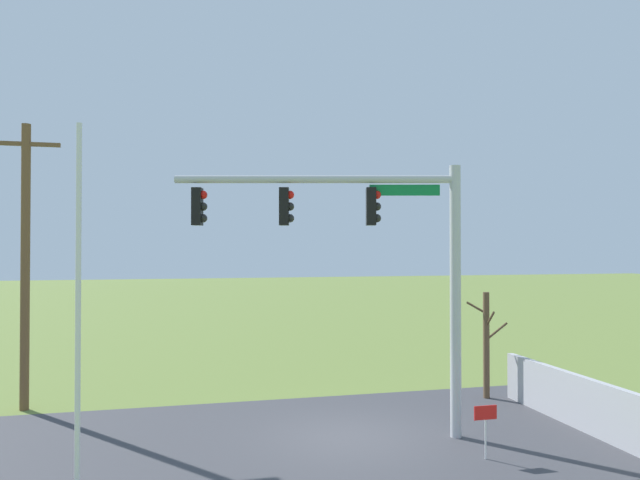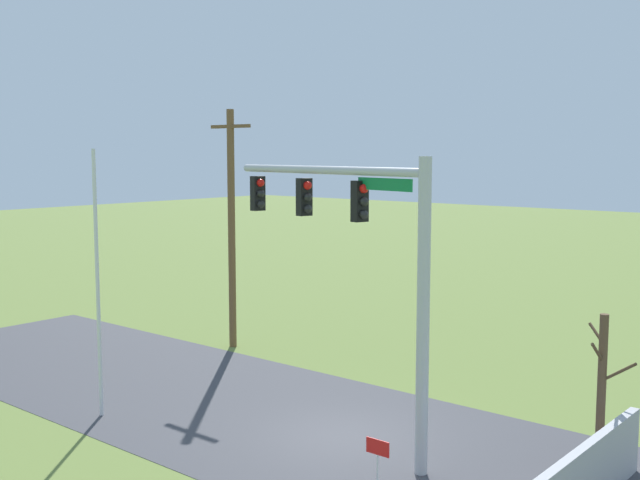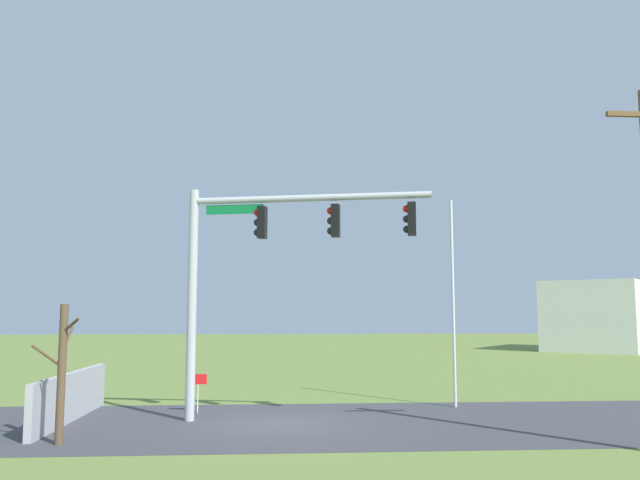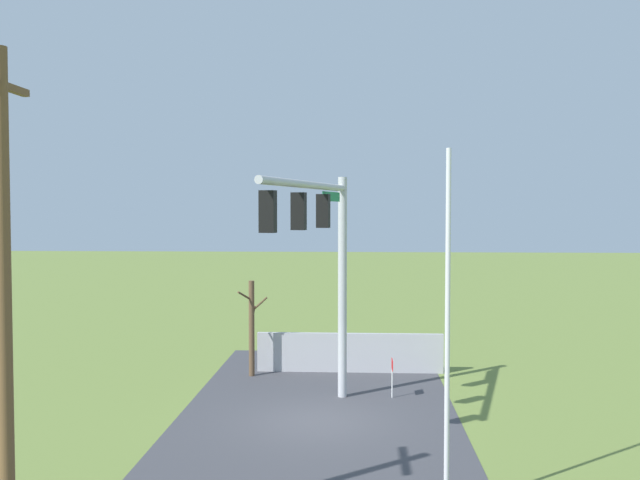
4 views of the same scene
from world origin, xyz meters
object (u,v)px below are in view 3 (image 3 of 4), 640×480
Objects in this scene: flagpole at (453,302)px; distant_building at (599,316)px; open_sign at (198,384)px; signal_mast at (261,253)px; bare_tree at (62,371)px.

flagpole is 38.51m from distant_building.
open_sign is 0.12× the size of distant_building.
distant_building is (-28.08, -34.67, -2.04)m from signal_mast.
signal_mast is at bearing 179.27° from distant_building.
bare_tree is at bearing 60.25° from open_sign.
flagpole is at bearing -157.34° from signal_mast.
bare_tree is (4.79, 2.77, -3.19)m from signal_mast.
flagpole is 9.00m from open_sign.
bare_tree is (11.34, 5.51, -1.79)m from flagpole.
signal_mast is 1.00× the size of flagpole.
flagpole is (-6.55, -2.73, -1.39)m from signal_mast.
signal_mast is 7.23m from flagpole.
open_sign is at bearing 4.47° from flagpole.
bare_tree is at bearing 25.90° from flagpole.
open_sign is at bearing 175.55° from distant_building.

